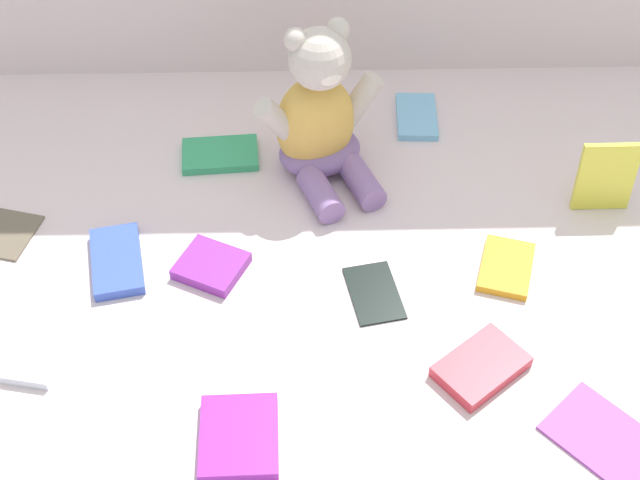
# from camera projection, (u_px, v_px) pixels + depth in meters

# --- Properties ---
(ground_plane) EXTENTS (3.20, 3.20, 0.00)m
(ground_plane) POSITION_uv_depth(u_px,v_px,m) (318.00, 238.00, 1.34)
(ground_plane) COLOR silver
(teddy_bear) EXTENTS (0.21, 0.22, 0.26)m
(teddy_bear) POSITION_uv_depth(u_px,v_px,m) (321.00, 120.00, 1.38)
(teddy_bear) COLOR #E5B24C
(teddy_bear) RESTS_ON ground_plane
(book_case_0) EXTENTS (0.09, 0.12, 0.01)m
(book_case_0) POSITION_uv_depth(u_px,v_px,m) (374.00, 292.00, 1.26)
(book_case_0) COLOR black
(book_case_0) RESTS_ON ground_plane
(book_case_1) EXTENTS (0.07, 0.12, 0.01)m
(book_case_1) POSITION_uv_depth(u_px,v_px,m) (417.00, 117.00, 1.53)
(book_case_1) COLOR #76BFE7
(book_case_1) RESTS_ON ground_plane
(book_case_2) EXTENTS (0.12, 0.11, 0.02)m
(book_case_2) POSITION_uv_depth(u_px,v_px,m) (211.00, 266.00, 1.29)
(book_case_2) COLOR purple
(book_case_2) RESTS_ON ground_plane
(book_case_3) EXTENTS (0.16, 0.17, 0.01)m
(book_case_3) POSITION_uv_depth(u_px,v_px,m) (605.00, 437.00, 1.10)
(book_case_3) COLOR purple
(book_case_3) RESTS_ON ground_plane
(book_case_4) EXTENTS (0.09, 0.10, 0.01)m
(book_case_4) POSITION_uv_depth(u_px,v_px,m) (32.00, 355.00, 1.18)
(book_case_4) COLOR white
(book_case_4) RESTS_ON ground_plane
(book_case_5) EXTENTS (0.10, 0.14, 0.02)m
(book_case_5) POSITION_uv_depth(u_px,v_px,m) (117.00, 261.00, 1.30)
(book_case_5) COLOR blue
(book_case_5) RESTS_ON ground_plane
(book_case_6) EXTENTS (0.12, 0.12, 0.01)m
(book_case_6) POSITION_uv_depth(u_px,v_px,m) (1.00, 232.00, 1.34)
(book_case_6) COLOR brown
(book_case_6) RESTS_ON ground_plane
(book_case_7) EXTENTS (0.13, 0.09, 0.01)m
(book_case_7) POSITION_uv_depth(u_px,v_px,m) (220.00, 155.00, 1.46)
(book_case_7) COLOR #32A065
(book_case_7) RESTS_ON ground_plane
(book_case_8) EXTENTS (0.10, 0.12, 0.01)m
(book_case_8) POSITION_uv_depth(u_px,v_px,m) (506.00, 267.00, 1.29)
(book_case_8) COLOR orange
(book_case_8) RESTS_ON ground_plane
(book_case_9) EXTENTS (0.09, 0.02, 0.12)m
(book_case_9) POSITION_uv_depth(u_px,v_px,m) (606.00, 177.00, 1.35)
(book_case_9) COLOR yellow
(book_case_9) RESTS_ON ground_plane
(book_case_10) EXTENTS (0.14, 0.13, 0.02)m
(book_case_10) POSITION_uv_depth(u_px,v_px,m) (481.00, 367.00, 1.17)
(book_case_10) COLOR #C32F3C
(book_case_10) RESTS_ON ground_plane
(book_case_11) EXTENTS (0.10, 0.12, 0.02)m
(book_case_11) POSITION_uv_depth(u_px,v_px,m) (239.00, 437.00, 1.09)
(book_case_11) COLOR purple
(book_case_11) RESTS_ON ground_plane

